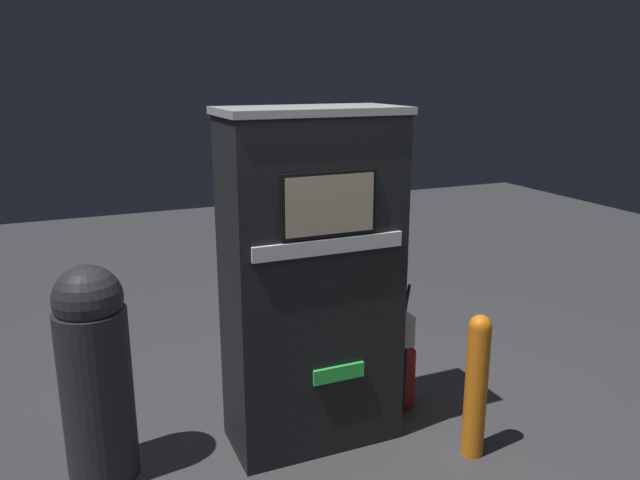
% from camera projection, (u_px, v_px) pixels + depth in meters
% --- Properties ---
extents(ground_plane, '(14.00, 14.00, 0.00)m').
position_uv_depth(ground_plane, '(328.00, 456.00, 3.54)').
color(ground_plane, '#38383A').
extents(gas_pump, '(1.06, 0.51, 1.94)m').
position_uv_depth(gas_pump, '(312.00, 282.00, 3.50)').
color(gas_pump, black).
rests_on(gas_pump, ground_plane).
extents(safety_bollard, '(0.13, 0.13, 0.84)m').
position_uv_depth(safety_bollard, '(476.00, 382.00, 3.46)').
color(safety_bollard, orange).
rests_on(safety_bollard, ground_plane).
extents(trash_bin, '(0.37, 0.37, 1.18)m').
position_uv_depth(trash_bin, '(95.00, 372.00, 3.23)').
color(trash_bin, '#232326').
rests_on(trash_bin, ground_plane).
extents(squeegee_bucket, '(0.23, 0.23, 0.84)m').
position_uv_depth(squeegee_bucket, '(397.00, 377.00, 4.06)').
color(squeegee_bucket, maroon).
rests_on(squeegee_bucket, ground_plane).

